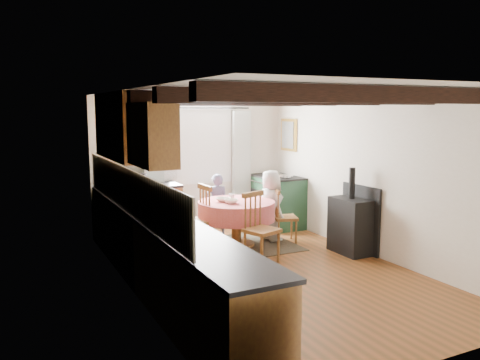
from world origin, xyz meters
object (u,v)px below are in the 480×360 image
cast_iron_stove (351,211)px  chair_near (262,228)px  cup (232,196)px  chair_right (285,216)px  aga_range (277,201)px  chair_left (194,219)px  child_right (271,206)px  dining_table (236,224)px  child_far (217,205)px

cast_iron_stove → chair_near: bearing=172.4°
cast_iron_stove → cup: cast_iron_stove is taller
chair_right → aga_range: aga_range is taller
chair_left → child_right: (1.40, 0.10, 0.07)m
dining_table → cup: bearing=85.1°
chair_right → aga_range: 1.10m
dining_table → chair_right: (0.85, -0.09, 0.07)m
cast_iron_stove → dining_table: bearing=142.4°
chair_near → cup: bearing=68.7°
chair_near → chair_left: chair_left is taller
chair_left → aga_range: 2.21m
dining_table → child_right: bearing=7.8°
cast_iron_stove → cup: (-1.39, 1.28, 0.12)m
chair_right → cast_iron_stove: size_ratio=0.67×
dining_table → child_far: 0.83m
chair_right → aga_range: (0.44, 1.01, 0.04)m
aga_range → child_far: 1.28m
dining_table → child_far: bearing=88.7°
cup → dining_table: bearing=-94.9°
dining_table → chair_left: size_ratio=1.17×
chair_left → child_right: 1.40m
chair_near → chair_right: size_ratio=1.14×
cast_iron_stove → child_far: (-1.39, 1.89, -0.12)m
chair_near → cast_iron_stove: 1.45m
chair_left → child_right: size_ratio=0.88×
chair_left → cast_iron_stove: (2.12, -1.08, 0.14)m
cast_iron_stove → cup: bearing=137.4°
dining_table → aga_range: (1.29, 0.92, 0.12)m
chair_near → aga_range: (1.32, 1.81, -0.02)m
aga_range → cup: 1.50m
aga_range → cup: bearing=-150.6°
aga_range → chair_near: bearing=-126.3°
cast_iron_stove → child_right: cast_iron_stove is taller
dining_table → chair_right: size_ratio=1.38×
chair_near → chair_left: (-0.68, 0.89, 0.01)m
chair_left → aga_range: (2.01, 0.92, -0.03)m
child_far → cast_iron_stove: bearing=142.9°
dining_table → aga_range: size_ratio=1.16×
cast_iron_stove → child_far: 2.34m
child_right → chair_right: bearing=-139.1°
dining_table → child_right: (0.68, 0.09, 0.22)m
child_far → child_right: (0.66, -0.71, 0.05)m
chair_near → cup: 1.12m
chair_right → chair_near: bearing=150.1°
chair_near → child_far: child_far is taller
chair_near → aga_range: 2.24m
aga_range → child_far: child_far is taller
dining_table → chair_right: bearing=-6.3°
chair_left → chair_right: (1.57, -0.09, -0.08)m
chair_near → child_right: 1.22m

